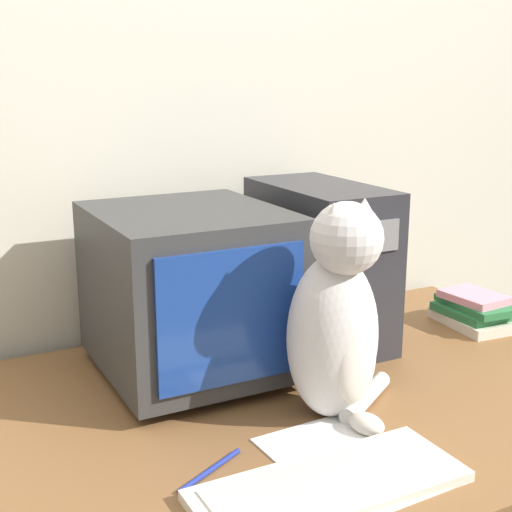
# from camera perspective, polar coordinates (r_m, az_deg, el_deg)

# --- Properties ---
(wall_back) EXTENTS (7.00, 0.05, 2.50)m
(wall_back) POSITION_cam_1_polar(r_m,az_deg,el_deg) (1.82, -6.37, 10.23)
(wall_back) COLOR beige
(wall_back) RESTS_ON ground_plane
(crt_monitor) EXTENTS (0.38, 0.43, 0.37)m
(crt_monitor) POSITION_cam_1_polar(r_m,az_deg,el_deg) (1.53, -5.35, -2.78)
(crt_monitor) COLOR #333333
(crt_monitor) RESTS_ON desk
(computer_tower) EXTENTS (0.21, 0.40, 0.39)m
(computer_tower) POSITION_cam_1_polar(r_m,az_deg,el_deg) (1.74, 5.08, -0.60)
(computer_tower) COLOR #28282D
(computer_tower) RESTS_ON desk
(keyboard) EXTENTS (0.45, 0.17, 0.02)m
(keyboard) POSITION_cam_1_polar(r_m,az_deg,el_deg) (1.19, 5.92, -17.78)
(keyboard) COLOR silver
(keyboard) RESTS_ON desk
(cat) EXTENTS (0.28, 0.23, 0.42)m
(cat) POSITION_cam_1_polar(r_m,az_deg,el_deg) (1.34, 6.53, -5.27)
(cat) COLOR silver
(cat) RESTS_ON desk
(book_stack) EXTENTS (0.16, 0.22, 0.09)m
(book_stack) POSITION_cam_1_polar(r_m,az_deg,el_deg) (1.96, 17.12, -4.19)
(book_stack) COLOR beige
(book_stack) RESTS_ON desk
(pen) EXTENTS (0.14, 0.08, 0.01)m
(pen) POSITION_cam_1_polar(r_m,az_deg,el_deg) (1.23, -3.69, -16.75)
(pen) COLOR navy
(pen) RESTS_ON desk
(paper_sheet) EXTENTS (0.22, 0.30, 0.00)m
(paper_sheet) POSITION_cam_1_polar(r_m,az_deg,el_deg) (1.27, 7.25, -16.04)
(paper_sheet) COLOR white
(paper_sheet) RESTS_ON desk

